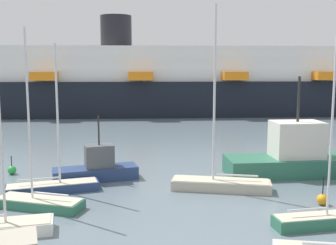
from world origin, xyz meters
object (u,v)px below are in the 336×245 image
Objects in this scene: sailboat_4 at (39,201)px; sailboat_7 at (221,182)px; sailboat_1 at (320,218)px; channel_buoy_0 at (12,170)px; sailboat_2 at (53,185)px; fishing_boat_3 at (97,168)px; cruise_ship at (224,83)px; channel_buoy_1 at (322,199)px; fishing_boat_1 at (292,156)px.

sailboat_4 is 10.46m from sailboat_7.
sailboat_1 is at bearing 133.65° from sailboat_7.
sailboat_4 is at bearing -61.07° from channel_buoy_0.
fishing_boat_3 is (2.22, 2.56, 0.37)m from sailboat_2.
cruise_ship reaches higher than sailboat_2.
channel_buoy_1 is (5.06, -2.79, -0.21)m from sailboat_7.
sailboat_2 is at bearing -171.22° from fishing_boat_1.
sailboat_7 is 7.01× the size of channel_buoy_1.
sailboat_1 is at bearing -114.54° from channel_buoy_1.
cruise_ship reaches higher than fishing_boat_3.
sailboat_4 is at bearing -162.18° from fishing_boat_1.
fishing_boat_1 is 19.35m from channel_buoy_0.
sailboat_4 is at bearing 26.68° from sailboat_7.
cruise_ship reaches higher than sailboat_7.
sailboat_2 is at bearing -146.90° from fishing_boat_3.
fishing_boat_1 is 5.71× the size of channel_buoy_1.
cruise_ship is at bearing 52.91° from fishing_boat_3.
fishing_boat_1 is (1.75, 9.11, 0.86)m from sailboat_1.
channel_buoy_0 is (-3.85, 4.15, -0.12)m from sailboat_2.
channel_buoy_1 is 43.49m from cruise_ship.
sailboat_2 is 3.41m from fishing_boat_3.
cruise_ship is at bearing 83.82° from fishing_boat_1.
sailboat_7 is at bearing 113.74° from sailboat_1.
cruise_ship is at bearing -88.78° from sailboat_7.
fishing_boat_1 is 13.28m from fishing_boat_3.
sailboat_4 is 46.70m from cruise_ship.
sailboat_4 is 15.13m from channel_buoy_1.
sailboat_2 is at bearing -114.20° from cruise_ship.
fishing_boat_3 reaches higher than channel_buoy_0.
fishing_boat_3 is 3.64× the size of channel_buoy_1.
sailboat_4 reaches higher than fishing_boat_1.
fishing_boat_3 is at bearing 32.91° from sailboat_2.
channel_buoy_0 is at bearing 149.39° from fishing_boat_3.
sailboat_7 is 14.43m from channel_buoy_0.
sailboat_7 is 8.50× the size of channel_buoy_0.
sailboat_7 is at bearing -16.19° from channel_buoy_0.
channel_buoy_0 is (-13.86, 4.02, -0.21)m from sailboat_7.
cruise_ship is at bearing 77.04° from sailboat_1.
channel_buoy_0 is at bearing 174.10° from fishing_boat_1.
sailboat_1 reaches higher than channel_buoy_0.
channel_buoy_1 reaches higher than channel_buoy_0.
channel_buoy_1 is (15.06, -2.66, -0.11)m from sailboat_2.
fishing_boat_1 is (5.45, 3.34, 0.78)m from sailboat_7.
fishing_boat_3 is (-13.23, -0.91, -0.51)m from fishing_boat_1.
channel_buoy_1 is at bearing -19.80° from channel_buoy_0.
sailboat_1 is 9.32m from fishing_boat_1.
sailboat_7 is at bearing -33.26° from fishing_boat_3.
channel_buoy_1 is 0.02× the size of cruise_ship.
sailboat_1 reaches higher than sailboat_2.
sailboat_2 is 1.53× the size of fishing_boat_3.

